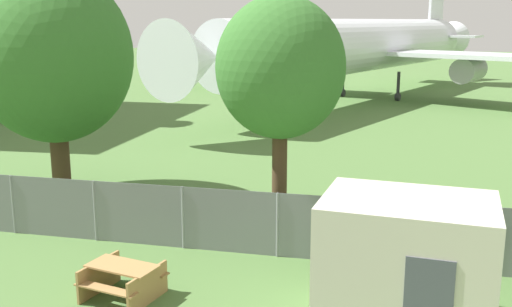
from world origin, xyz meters
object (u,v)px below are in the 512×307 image
portable_cabin (406,264)px  picnic_bench_near_cabin (123,278)px  airplane (364,46)px  tree_near_hangar (53,56)px  tree_left_of_cabin (280,69)px

portable_cabin → picnic_bench_near_cabin: 6.01m
airplane → tree_near_hangar: bearing=4.5°
portable_cabin → picnic_bench_near_cabin: portable_cabin is taller
picnic_bench_near_cabin → tree_near_hangar: (-5.54, 6.84, 4.31)m
airplane → picnic_bench_near_cabin: 35.22m
airplane → picnic_bench_near_cabin: size_ratio=23.20×
picnic_bench_near_cabin → tree_left_of_cabin: 6.58m
portable_cabin → tree_left_of_cabin: size_ratio=0.52×
airplane → portable_cabin: airplane is taller
picnic_bench_near_cabin → tree_near_hangar: size_ratio=0.23×
portable_cabin → picnic_bench_near_cabin: size_ratio=1.95×
airplane → tree_left_of_cabin: size_ratio=6.24×
tree_near_hangar → airplane: bearing=72.9°
portable_cabin → tree_near_hangar: 13.75m
picnic_bench_near_cabin → tree_near_hangar: 9.80m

